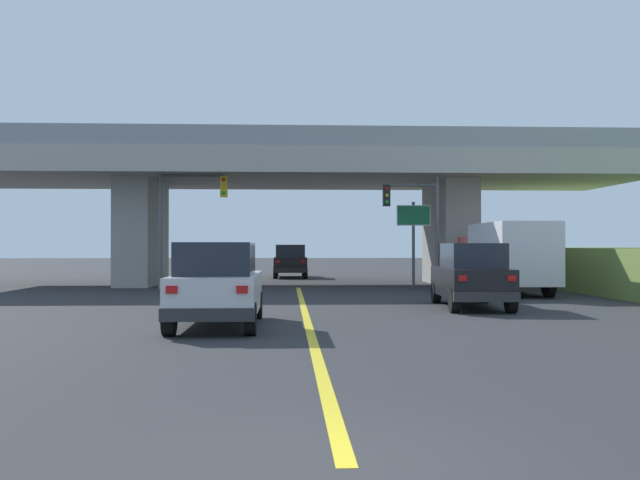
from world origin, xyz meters
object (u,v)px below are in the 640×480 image
(box_truck, at_px, (506,256))
(highway_sign, at_px, (414,225))
(suv_crossing, at_px, (471,275))
(traffic_signal_nearside, at_px, (419,214))
(suv_lead, at_px, (217,284))
(sedan_oncoming, at_px, (290,261))
(traffic_signal_farside, at_px, (183,208))

(box_truck, height_order, highway_sign, highway_sign)
(suv_crossing, height_order, traffic_signal_nearside, traffic_signal_nearside)
(suv_lead, bearing_deg, traffic_signal_nearside, 62.48)
(suv_lead, height_order, box_truck, box_truck)
(traffic_signal_nearside, bearing_deg, highway_sign, 88.73)
(suv_lead, distance_m, highway_sign, 17.95)
(highway_sign, bearing_deg, sedan_oncoming, 118.25)
(traffic_signal_nearside, distance_m, traffic_signal_farside, 10.64)
(suv_crossing, bearing_deg, traffic_signal_nearside, 92.65)
(sedan_oncoming, xyz_separation_m, traffic_signal_nearside, (5.71, -12.27, 2.38))
(traffic_signal_nearside, bearing_deg, suv_crossing, -90.95)
(suv_crossing, bearing_deg, suv_lead, -142.92)
(suv_lead, height_order, traffic_signal_nearside, traffic_signal_nearside)
(highway_sign, bearing_deg, suv_crossing, -91.00)
(suv_lead, relative_size, highway_sign, 1.17)
(sedan_oncoming, relative_size, traffic_signal_nearside, 0.85)
(traffic_signal_nearside, bearing_deg, sedan_oncoming, 114.96)
(box_truck, distance_m, traffic_signal_farside, 14.28)
(box_truck, xyz_separation_m, highway_sign, (-2.96, 4.71, 1.42))
(suv_crossing, bearing_deg, box_truck, 67.77)
(suv_lead, distance_m, suv_crossing, 8.90)
(box_truck, bearing_deg, traffic_signal_nearside, 133.74)
(highway_sign, bearing_deg, traffic_signal_farside, -174.96)
(suv_lead, relative_size, traffic_signal_farside, 0.82)
(traffic_signal_nearside, relative_size, traffic_signal_farside, 0.95)
(box_truck, relative_size, sedan_oncoming, 1.50)
(suv_lead, relative_size, box_truck, 0.68)
(sedan_oncoming, distance_m, traffic_signal_farside, 12.90)
(suv_lead, xyz_separation_m, traffic_signal_nearside, (7.58, 14.56, 2.38))
(box_truck, relative_size, highway_sign, 1.72)
(suv_crossing, relative_size, sedan_oncoming, 1.06)
(suv_lead, bearing_deg, traffic_signal_farside, 101.28)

